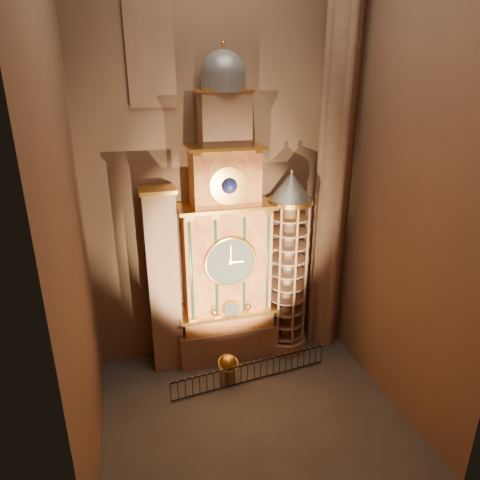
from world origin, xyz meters
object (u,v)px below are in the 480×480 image
object	(u,v)px
astronomical_clock	(226,248)
celestial_globe	(228,366)
iron_railing	(251,372)
portrait_tower	(163,282)
stair_turret	(288,267)

from	to	relation	value
astronomical_clock	celestial_globe	bearing A→B (deg)	-102.14
astronomical_clock	iron_railing	xyz separation A→B (m)	(0.62, -2.79, -6.05)
astronomical_clock	portrait_tower	world-z (taller)	astronomical_clock
astronomical_clock	stair_turret	distance (m)	3.78
celestial_globe	iron_railing	distance (m)	1.24
astronomical_clock	portrait_tower	bearing A→B (deg)	179.71
astronomical_clock	portrait_tower	distance (m)	3.73
portrait_tower	stair_turret	xyz separation A→B (m)	(6.90, -0.28, 0.12)
iron_railing	astronomical_clock	bearing A→B (deg)	102.45
portrait_tower	stair_turret	bearing A→B (deg)	-2.33
portrait_tower	celestial_globe	distance (m)	5.63
astronomical_clock	stair_turret	xyz separation A→B (m)	(3.50, -0.26, -1.41)
portrait_tower	celestial_globe	size ratio (longest dim) A/B	6.39
stair_turret	celestial_globe	xyz separation A→B (m)	(-4.02, -2.14, -4.31)
celestial_globe	iron_railing	world-z (taller)	celestial_globe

